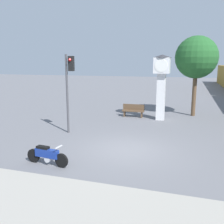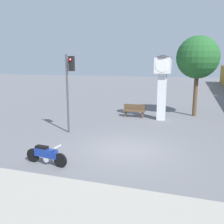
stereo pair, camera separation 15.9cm
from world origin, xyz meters
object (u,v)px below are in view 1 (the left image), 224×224
at_px(clock_tower, 162,77).
at_px(street_tree, 196,58).
at_px(bench, 133,110).
at_px(traffic_light, 69,80).
at_px(motorcycle, 47,155).

height_order(clock_tower, street_tree, street_tree).
relative_size(street_tree, bench, 3.64).
bearing_deg(clock_tower, traffic_light, -132.67).
bearing_deg(traffic_light, motorcycle, -75.22).
distance_m(clock_tower, traffic_light, 6.62).
bearing_deg(clock_tower, street_tree, 42.84).
bearing_deg(street_tree, motorcycle, -116.11).
bearing_deg(motorcycle, traffic_light, 110.85).
height_order(clock_tower, bench, clock_tower).
distance_m(clock_tower, bench, 3.19).
distance_m(clock_tower, street_tree, 3.29).
xyz_separation_m(clock_tower, bench, (-1.99, 0.34, -2.47)).
height_order(street_tree, bench, street_tree).
height_order(motorcycle, street_tree, street_tree).
relative_size(clock_tower, traffic_light, 1.02).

